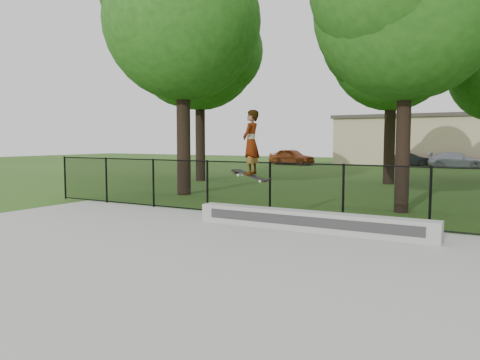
% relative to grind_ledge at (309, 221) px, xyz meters
% --- Properties ---
extents(ground, '(100.00, 100.00, 0.00)m').
position_rel_grind_ledge_xyz_m(ground, '(-1.59, -4.70, -0.28)').
color(ground, '#2B5116').
rests_on(ground, ground).
extents(concrete_slab, '(14.00, 12.00, 0.06)m').
position_rel_grind_ledge_xyz_m(concrete_slab, '(-1.59, -4.70, -0.25)').
color(concrete_slab, '#A1A09B').
rests_on(concrete_slab, ground).
extents(grind_ledge, '(5.63, 0.40, 0.45)m').
position_rel_grind_ledge_xyz_m(grind_ledge, '(0.00, 0.00, 0.00)').
color(grind_ledge, '#A0A19C').
rests_on(grind_ledge, concrete_slab).
extents(car_a, '(4.19, 2.16, 1.37)m').
position_rel_grind_ledge_xyz_m(car_a, '(-12.29, 27.37, 0.40)').
color(car_a, brown).
rests_on(car_a, ground).
extents(car_b, '(3.18, 1.81, 1.09)m').
position_rel_grind_ledge_xyz_m(car_b, '(-3.00, 30.05, 0.26)').
color(car_b, black).
rests_on(car_b, ground).
extents(car_c, '(3.81, 1.74, 1.20)m').
position_rel_grind_ledge_xyz_m(car_c, '(0.59, 29.09, 0.31)').
color(car_c, '#A9AABF').
rests_on(car_c, ground).
extents(skater_airborne, '(0.81, 0.60, 1.76)m').
position_rel_grind_ledge_xyz_m(skater_airborne, '(-1.50, -0.03, 1.75)').
color(skater_airborne, black).
rests_on(skater_airborne, ground).
extents(chainlink_fence, '(16.06, 0.06, 1.50)m').
position_rel_grind_ledge_xyz_m(chainlink_fence, '(-1.59, 1.20, 0.53)').
color(chainlink_fence, black).
rests_on(chainlink_fence, concrete_slab).
extents(tree_row, '(21.04, 18.17, 11.31)m').
position_rel_grind_ledge_xyz_m(tree_row, '(-1.45, 8.96, 6.44)').
color(tree_row, black).
rests_on(tree_row, ground).
extents(distant_building, '(12.40, 6.40, 4.30)m').
position_rel_grind_ledge_xyz_m(distant_building, '(-3.59, 33.30, 1.88)').
color(distant_building, tan).
rests_on(distant_building, ground).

